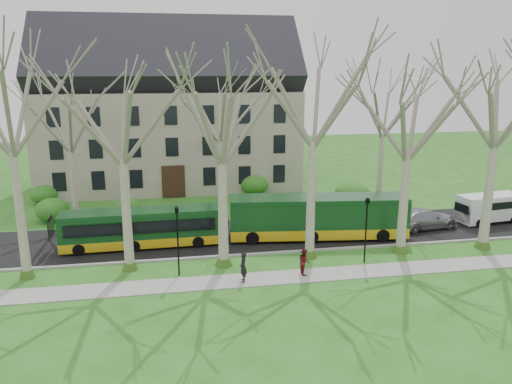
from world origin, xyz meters
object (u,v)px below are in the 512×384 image
at_px(bus_lead, 142,228).
at_px(sedan, 424,218).
at_px(pedestrian_b, 304,261).
at_px(bus_follow, 318,217).
at_px(van_a, 489,209).
at_px(pedestrian_a, 243,267).

relative_size(bus_lead, sedan, 2.02).
bearing_deg(pedestrian_b, sedan, -61.99).
xyz_separation_m(bus_lead, bus_follow, (12.78, -0.37, 0.25)).
relative_size(bus_follow, sedan, 2.38).
xyz_separation_m(van_a, pedestrian_b, (-17.68, -7.56, -0.34)).
height_order(sedan, van_a, van_a).
height_order(bus_lead, van_a, bus_lead).
distance_m(van_a, pedestrian_b, 19.23).
relative_size(bus_follow, pedestrian_a, 7.23).
height_order(sedan, pedestrian_b, pedestrian_b).
xyz_separation_m(sedan, pedestrian_a, (-15.54, -7.48, 0.11)).
bearing_deg(pedestrian_b, van_a, -69.86).
xyz_separation_m(bus_follow, van_a, (14.88, 1.21, -0.47)).
xyz_separation_m(sedan, pedestrian_b, (-11.70, -7.04, 0.02)).
xyz_separation_m(sedan, van_a, (5.98, 0.53, 0.36)).
bearing_deg(van_a, bus_lead, 174.59).
height_order(van_a, pedestrian_a, van_a).
height_order(bus_lead, pedestrian_a, bus_lead).
distance_m(bus_lead, pedestrian_a, 9.46).
distance_m(bus_lead, sedan, 21.70).
bearing_deg(sedan, van_a, -94.12).
relative_size(bus_lead, van_a, 2.09).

